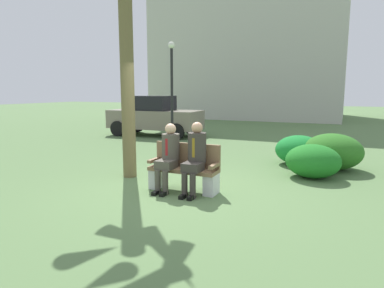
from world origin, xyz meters
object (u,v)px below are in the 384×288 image
(shrub_mid_lawn, at_px, (313,161))
(seated_man_right, at_px, (195,154))
(seated_man_left, at_px, (169,153))
(parked_car_near, at_px, (154,116))
(park_bench, at_px, (185,170))
(shrub_near_bench, at_px, (333,152))
(street_lamp, at_px, (172,82))
(shrub_far_lawn, at_px, (299,150))
(building_backdrop, at_px, (253,30))

(shrub_mid_lawn, bearing_deg, seated_man_right, -131.44)
(seated_man_left, height_order, shrub_mid_lawn, seated_man_left)
(parked_car_near, bearing_deg, park_bench, -55.68)
(shrub_near_bench, bearing_deg, seated_man_right, -125.37)
(seated_man_right, height_order, shrub_near_bench, seated_man_right)
(parked_car_near, bearing_deg, street_lamp, -41.30)
(seated_man_left, xyz_separation_m, shrub_mid_lawn, (2.44, 2.15, -0.35))
(seated_man_right, bearing_deg, seated_man_left, -179.50)
(seated_man_left, height_order, shrub_far_lawn, seated_man_left)
(building_backdrop, bearing_deg, parked_car_near, -94.12)
(seated_man_right, height_order, shrub_far_lawn, seated_man_right)
(park_bench, height_order, parked_car_near, parked_car_near)
(shrub_mid_lawn, distance_m, parked_car_near, 8.28)
(shrub_near_bench, bearing_deg, parked_car_near, 152.61)
(parked_car_near, relative_size, street_lamp, 1.09)
(parked_car_near, bearing_deg, seated_man_right, -54.59)
(seated_man_left, bearing_deg, park_bench, 23.27)
(park_bench, distance_m, parked_car_near, 8.19)
(park_bench, height_order, street_lamp, street_lamp)
(shrub_near_bench, relative_size, building_backdrop, 0.11)
(parked_car_near, relative_size, building_backdrop, 0.30)
(shrub_near_bench, xyz_separation_m, shrub_far_lawn, (-0.80, 0.24, -0.06))
(shrub_far_lawn, relative_size, building_backdrop, 0.09)
(shrub_far_lawn, bearing_deg, building_backdrop, 108.47)
(park_bench, height_order, shrub_near_bench, park_bench)
(park_bench, relative_size, seated_man_left, 1.04)
(shrub_mid_lawn, height_order, building_backdrop, building_backdrop)
(park_bench, distance_m, seated_man_left, 0.44)
(shrub_far_lawn, bearing_deg, shrub_mid_lawn, -70.84)
(park_bench, bearing_deg, seated_man_right, -22.87)
(parked_car_near, xyz_separation_m, street_lamp, (1.56, -1.37, 1.38))
(park_bench, distance_m, shrub_near_bench, 3.97)
(seated_man_left, distance_m, parked_car_near, 8.13)
(street_lamp, bearing_deg, seated_man_left, -63.25)
(seated_man_right, height_order, building_backdrop, building_backdrop)
(shrub_far_lawn, xyz_separation_m, building_backdrop, (-5.41, 16.21, 5.86))
(seated_man_left, bearing_deg, parked_car_near, 122.22)
(seated_man_left, xyz_separation_m, street_lamp, (-2.78, 5.51, 1.50))
(parked_car_near, bearing_deg, shrub_far_lawn, -28.62)
(shrub_near_bench, bearing_deg, building_backdrop, 110.71)
(shrub_far_lawn, relative_size, street_lamp, 0.34)
(shrub_far_lawn, xyz_separation_m, street_lamp, (-4.78, 2.09, 1.84))
(seated_man_left, height_order, building_backdrop, building_backdrop)
(seated_man_left, distance_m, shrub_mid_lawn, 3.27)
(street_lamp, bearing_deg, shrub_mid_lawn, -32.80)
(building_backdrop, bearing_deg, street_lamp, -87.41)
(shrub_mid_lawn, bearing_deg, street_lamp, 147.20)
(shrub_mid_lawn, relative_size, street_lamp, 0.33)
(building_backdrop, bearing_deg, shrub_mid_lawn, -71.48)
(street_lamp, bearing_deg, building_backdrop, 92.59)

